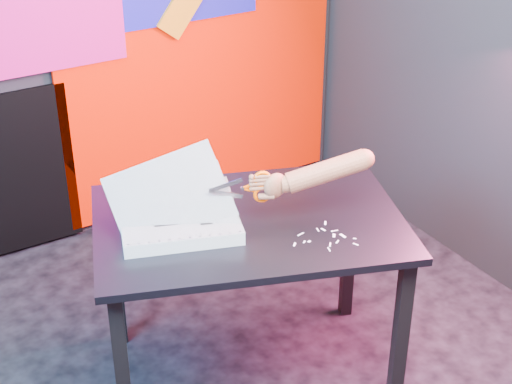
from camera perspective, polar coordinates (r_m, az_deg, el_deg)
room at (r=2.54m, az=-2.11°, el=8.26°), size 3.01×3.01×2.71m
backdrop at (r=3.96m, az=-11.73°, el=9.34°), size 2.88×0.05×2.08m
work_table at (r=2.96m, az=-0.53°, el=-3.60°), size 1.33×1.10×0.75m
printout_stack at (r=2.85m, az=-5.61°, el=-2.18°), size 0.50×0.43×0.32m
scissors at (r=2.82m, az=0.14°, el=0.36°), size 0.21×0.09×0.13m
hand_forearm at (r=2.84m, az=4.52°, el=1.34°), size 0.42×0.20×0.17m
paper_clippings at (r=2.82m, az=5.17°, el=-3.26°), size 0.22×0.20×0.00m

